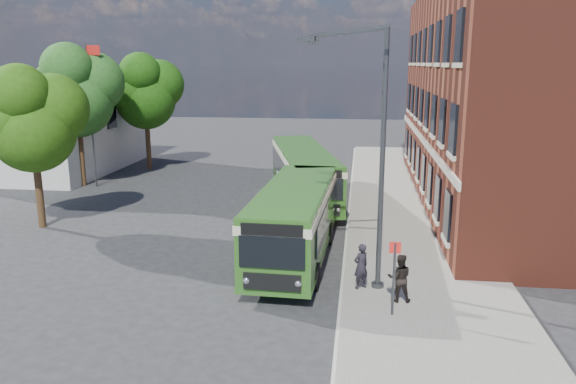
# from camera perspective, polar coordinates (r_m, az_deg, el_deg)

# --- Properties ---
(ground) EXTENTS (120.00, 120.00, 0.00)m
(ground) POSITION_cam_1_polar(r_m,az_deg,el_deg) (22.61, -4.47, -7.34)
(ground) COLOR #272729
(ground) RESTS_ON ground
(pavement) EXTENTS (6.00, 48.00, 0.15)m
(pavement) POSITION_cam_1_polar(r_m,az_deg,el_deg) (29.87, 12.04, -2.37)
(pavement) COLOR gray
(pavement) RESTS_ON ground
(kerb_line) EXTENTS (0.12, 48.00, 0.01)m
(kerb_line) POSITION_cam_1_polar(r_m,az_deg,el_deg) (29.78, 6.17, -2.33)
(kerb_line) COLOR beige
(kerb_line) RESTS_ON ground
(brick_office) EXTENTS (12.10, 26.00, 14.20)m
(brick_office) POSITION_cam_1_polar(r_m,az_deg,el_deg) (34.10, 24.07, 10.43)
(brick_office) COLOR maroon
(brick_office) RESTS_ON ground
(white_building) EXTENTS (9.40, 13.40, 7.30)m
(white_building) POSITION_cam_1_polar(r_m,az_deg,el_deg) (44.96, -22.76, 6.66)
(white_building) COLOR beige
(white_building) RESTS_ON ground
(flagpole) EXTENTS (0.95, 0.10, 9.00)m
(flagpole) POSITION_cam_1_polar(r_m,az_deg,el_deg) (37.84, -19.35, 7.87)
(flagpole) COLOR #373A3C
(flagpole) RESTS_ON ground
(street_lamp) EXTENTS (2.96, 2.38, 9.00)m
(street_lamp) POSITION_cam_1_polar(r_m,az_deg,el_deg) (18.98, 8.47, 3.61)
(street_lamp) COLOR #373A3C
(street_lamp) RESTS_ON ground
(bus_stop_sign) EXTENTS (0.35, 0.08, 2.52)m
(bus_stop_sign) POSITION_cam_1_polar(r_m,az_deg,el_deg) (17.74, 10.71, -8.15)
(bus_stop_sign) COLOR #373A3C
(bus_stop_sign) RESTS_ON ground
(bus_front) EXTENTS (2.92, 10.00, 3.02)m
(bus_front) POSITION_cam_1_polar(r_m,az_deg,el_deg) (22.57, 0.72, -2.45)
(bus_front) COLOR #2E5F1F
(bus_front) RESTS_ON ground
(bus_rear) EXTENTS (5.36, 12.39, 3.02)m
(bus_rear) POSITION_cam_1_polar(r_m,az_deg,el_deg) (32.53, 1.57, 2.35)
(bus_rear) COLOR #295B1B
(bus_rear) RESTS_ON ground
(pedestrian_a) EXTENTS (0.71, 0.67, 1.62)m
(pedestrian_a) POSITION_cam_1_polar(r_m,az_deg,el_deg) (19.77, 7.42, -7.49)
(pedestrian_a) COLOR black
(pedestrian_a) RESTS_ON pavement
(pedestrian_b) EXTENTS (0.81, 0.65, 1.62)m
(pedestrian_b) POSITION_cam_1_polar(r_m,az_deg,el_deg) (18.95, 11.27, -8.55)
(pedestrian_b) COLOR black
(pedestrian_b) RESTS_ON pavement
(tree_left) EXTENTS (4.64, 4.41, 7.84)m
(tree_left) POSITION_cam_1_polar(r_m,az_deg,el_deg) (29.01, -24.55, 6.85)
(tree_left) COLOR #3B2615
(tree_left) RESTS_ON ground
(tree_mid) EXTENTS (5.38, 5.11, 9.08)m
(tree_mid) POSITION_cam_1_polar(r_m,az_deg,el_deg) (38.30, -20.69, 9.66)
(tree_mid) COLOR #3B2615
(tree_mid) RESTS_ON ground
(tree_right) EXTENTS (5.10, 4.85, 8.61)m
(tree_right) POSITION_cam_1_polar(r_m,az_deg,el_deg) (43.05, -14.24, 9.94)
(tree_right) COLOR #3B2615
(tree_right) RESTS_ON ground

